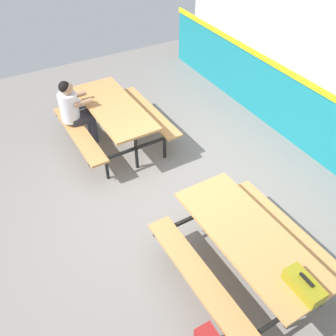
# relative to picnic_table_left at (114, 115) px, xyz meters

# --- Properties ---
(ground_plane) EXTENTS (10.00, 10.00, 0.02)m
(ground_plane) POSITION_rel_picnic_table_left_xyz_m (1.57, 0.07, -0.59)
(ground_plane) COLOR gray
(accent_backdrop) EXTENTS (8.00, 0.14, 2.60)m
(accent_backdrop) POSITION_rel_picnic_table_left_xyz_m (1.57, 2.72, 0.67)
(accent_backdrop) COLOR teal
(accent_backdrop) RESTS_ON ground
(picnic_table_left) EXTENTS (1.91, 1.59, 0.74)m
(picnic_table_left) POSITION_rel_picnic_table_left_xyz_m (0.00, 0.00, 0.00)
(picnic_table_left) COLOR tan
(picnic_table_left) RESTS_ON ground
(picnic_table_right) EXTENTS (1.91, 1.59, 0.74)m
(picnic_table_right) POSITION_rel_picnic_table_left_xyz_m (3.15, 0.27, 0.00)
(picnic_table_right) COLOR tan
(picnic_table_right) RESTS_ON ground
(student_nearer) EXTENTS (0.37, 0.53, 1.21)m
(student_nearer) POSITION_rel_picnic_table_left_xyz_m (-0.29, -0.56, 0.13)
(student_nearer) COLOR #2D2D38
(student_nearer) RESTS_ON ground
(toolbox_grey) EXTENTS (0.40, 0.18, 0.18)m
(toolbox_grey) POSITION_rel_picnic_table_left_xyz_m (3.90, 0.29, 0.24)
(toolbox_grey) COLOR olive
(toolbox_grey) RESTS_ON picnic_table_right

